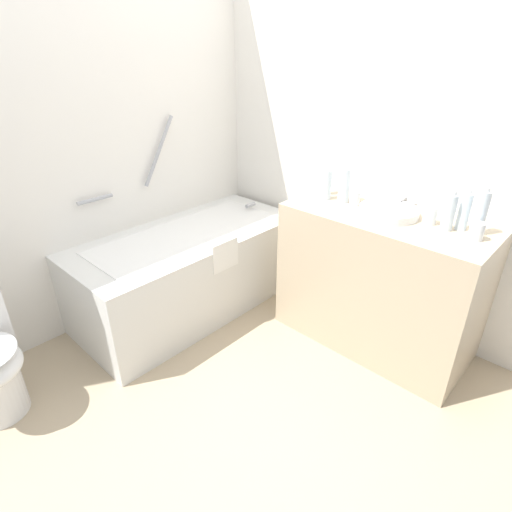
% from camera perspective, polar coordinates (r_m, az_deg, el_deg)
% --- Properties ---
extents(ground_plane, '(3.64, 3.64, 0.00)m').
position_cam_1_polar(ground_plane, '(2.43, -2.94, -19.56)').
color(ground_plane, tan).
extents(wall_back_tiled, '(3.04, 0.10, 2.57)m').
position_cam_1_polar(wall_back_tiled, '(2.85, -23.65, 15.31)').
color(wall_back_tiled, white).
rests_on(wall_back_tiled, ground_plane).
extents(wall_right_mirror, '(0.10, 3.00, 2.57)m').
position_cam_1_polar(wall_right_mirror, '(2.83, 17.57, 16.20)').
color(wall_right_mirror, white).
rests_on(wall_right_mirror, ground_plane).
extents(bathtub, '(1.65, 0.75, 1.34)m').
position_cam_1_polar(bathtub, '(3.03, -9.22, -1.67)').
color(bathtub, silver).
rests_on(bathtub, ground_plane).
extents(vanity_counter, '(0.59, 1.20, 0.89)m').
position_cam_1_polar(vanity_counter, '(2.71, 16.76, -3.31)').
color(vanity_counter, tan).
rests_on(vanity_counter, ground_plane).
extents(sink_basin, '(0.34, 0.34, 0.05)m').
position_cam_1_polar(sink_basin, '(2.51, 18.07, 5.94)').
color(sink_basin, white).
rests_on(sink_basin, vanity_counter).
extents(sink_faucet, '(0.10, 0.15, 0.06)m').
position_cam_1_polar(sink_faucet, '(2.68, 20.03, 7.09)').
color(sink_faucet, '#AFAFB4').
rests_on(sink_faucet, vanity_counter).
extents(water_bottle_0, '(0.06, 0.06, 0.22)m').
position_cam_1_polar(water_bottle_0, '(2.43, 27.13, 5.61)').
color(water_bottle_0, silver).
rests_on(water_bottle_0, vanity_counter).
extents(water_bottle_1, '(0.07, 0.07, 0.23)m').
position_cam_1_polar(water_bottle_1, '(2.64, 12.29, 9.68)').
color(water_bottle_1, silver).
rests_on(water_bottle_1, vanity_counter).
extents(water_bottle_2, '(0.06, 0.06, 0.22)m').
position_cam_1_polar(water_bottle_2, '(2.39, 25.43, 5.57)').
color(water_bottle_2, silver).
rests_on(water_bottle_2, vanity_counter).
extents(water_bottle_3, '(0.06, 0.06, 0.21)m').
position_cam_1_polar(water_bottle_3, '(2.67, 9.87, 9.87)').
color(water_bottle_3, silver).
rests_on(water_bottle_3, vanity_counter).
extents(water_bottle_4, '(0.06, 0.06, 0.18)m').
position_cam_1_polar(water_bottle_4, '(2.77, 9.91, 10.23)').
color(water_bottle_4, silver).
rests_on(water_bottle_4, vanity_counter).
extents(water_bottle_5, '(0.07, 0.07, 0.25)m').
position_cam_1_polar(water_bottle_5, '(2.40, 28.90, 5.35)').
color(water_bottle_5, silver).
rests_on(water_bottle_5, vanity_counter).
extents(drinking_glass_0, '(0.06, 0.06, 0.09)m').
position_cam_1_polar(drinking_glass_0, '(2.34, 28.63, 3.03)').
color(drinking_glass_0, white).
rests_on(drinking_glass_0, vanity_counter).
extents(drinking_glass_1, '(0.06, 0.06, 0.09)m').
position_cam_1_polar(drinking_glass_1, '(2.62, 13.69, 7.88)').
color(drinking_glass_1, white).
rests_on(drinking_glass_1, vanity_counter).
extents(drinking_glass_2, '(0.07, 0.07, 0.10)m').
position_cam_1_polar(drinking_glass_2, '(2.45, 23.18, 5.22)').
color(drinking_glass_2, white).
rests_on(drinking_glass_2, vanity_counter).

